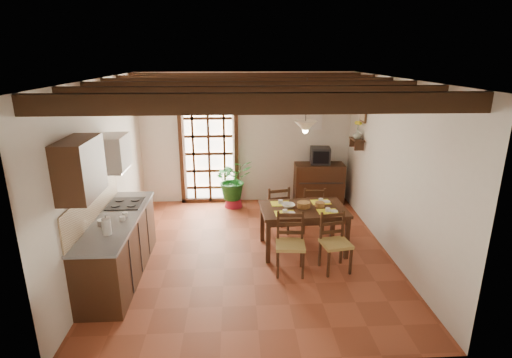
{
  "coord_description": "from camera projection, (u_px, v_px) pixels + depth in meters",
  "views": [
    {
      "loc": [
        -0.24,
        -5.93,
        3.14
      ],
      "look_at": [
        0.1,
        0.4,
        1.15
      ],
      "focal_mm": 28.0,
      "sensor_mm": 36.0,
      "label": 1
    }
  ],
  "objects": [
    {
      "name": "ground_plane",
      "position": [
        251.0,
        252.0,
        6.61
      ],
      "size": [
        5.0,
        5.0,
        0.0
      ],
      "primitive_type": "plane",
      "color": "brown"
    },
    {
      "name": "room_shell",
      "position": [
        251.0,
        145.0,
        6.06
      ],
      "size": [
        4.52,
        5.02,
        2.81
      ],
      "color": "silver",
      "rests_on": "ground_plane"
    },
    {
      "name": "ceiling_beams",
      "position": [
        251.0,
        86.0,
        5.8
      ],
      "size": [
        4.5,
        4.34,
        0.2
      ],
      "color": "black",
      "rests_on": "room_shell"
    },
    {
      "name": "french_door",
      "position": [
        209.0,
        150.0,
        8.54
      ],
      "size": [
        1.26,
        0.11,
        2.32
      ],
      "color": "white",
      "rests_on": "ground_plane"
    },
    {
      "name": "kitchen_counter",
      "position": [
        119.0,
        246.0,
        5.79
      ],
      "size": [
        0.64,
        2.25,
        1.38
      ],
      "color": "#351D10",
      "rests_on": "ground_plane"
    },
    {
      "name": "upper_cabinet",
      "position": [
        80.0,
        168.0,
        4.71
      ],
      "size": [
        0.35,
        0.8,
        0.7
      ],
      "primitive_type": "cube",
      "color": "#351D10",
      "rests_on": "room_shell"
    },
    {
      "name": "range_hood",
      "position": [
        114.0,
        153.0,
        5.93
      ],
      "size": [
        0.38,
        0.6,
        0.54
      ],
      "color": "white",
      "rests_on": "room_shell"
    },
    {
      "name": "counter_items",
      "position": [
        117.0,
        213.0,
        5.73
      ],
      "size": [
        0.5,
        1.43,
        0.25
      ],
      "color": "black",
      "rests_on": "kitchen_counter"
    },
    {
      "name": "dining_table",
      "position": [
        303.0,
        213.0,
        6.53
      ],
      "size": [
        1.42,
        0.95,
        0.75
      ],
      "rotation": [
        0.0,
        0.0,
        0.05
      ],
      "color": "#361E11",
      "rests_on": "ground_plane"
    },
    {
      "name": "chair_near_left",
      "position": [
        290.0,
        255.0,
        5.93
      ],
      "size": [
        0.46,
        0.44,
        0.92
      ],
      "rotation": [
        0.0,
        0.0,
        -0.09
      ],
      "color": "tan",
      "rests_on": "ground_plane"
    },
    {
      "name": "chair_near_right",
      "position": [
        335.0,
        253.0,
        6.0
      ],
      "size": [
        0.47,
        0.46,
        0.89
      ],
      "rotation": [
        0.0,
        0.0,
        0.18
      ],
      "color": "tan",
      "rests_on": "ground_plane"
    },
    {
      "name": "chair_far_left",
      "position": [
        276.0,
        218.0,
        7.27
      ],
      "size": [
        0.5,
        0.48,
        0.91
      ],
      "rotation": [
        0.0,
        0.0,
        3.36
      ],
      "color": "tan",
      "rests_on": "ground_plane"
    },
    {
      "name": "chair_far_right",
      "position": [
        313.0,
        217.0,
        7.34
      ],
      "size": [
        0.43,
        0.41,
        0.88
      ],
      "rotation": [
        0.0,
        0.0,
        3.08
      ],
      "color": "tan",
      "rests_on": "ground_plane"
    },
    {
      "name": "table_setting",
      "position": [
        304.0,
        206.0,
        6.49
      ],
      "size": [
        1.0,
        0.67,
        0.09
      ],
      "rotation": [
        0.0,
        0.0,
        0.05
      ],
      "color": "yellow",
      "rests_on": "dining_table"
    },
    {
      "name": "table_bowl",
      "position": [
        288.0,
        206.0,
        6.51
      ],
      "size": [
        0.24,
        0.24,
        0.05
      ],
      "primitive_type": "imported",
      "rotation": [
        0.0,
        0.0,
        0.13
      ],
      "color": "white",
      "rests_on": "dining_table"
    },
    {
      "name": "sideboard",
      "position": [
        319.0,
        184.0,
        8.67
      ],
      "size": [
        1.06,
        0.5,
        0.89
      ],
      "primitive_type": "cube",
      "rotation": [
        0.0,
        0.0,
        -0.03
      ],
      "color": "#351D10",
      "rests_on": "ground_plane"
    },
    {
      "name": "crt_tv",
      "position": [
        320.0,
        155.0,
        8.48
      ],
      "size": [
        0.44,
        0.42,
        0.35
      ],
      "rotation": [
        0.0,
        0.0,
        -0.11
      ],
      "color": "black",
      "rests_on": "sideboard"
    },
    {
      "name": "fuse_box",
      "position": [
        316.0,
        122.0,
        8.52
      ],
      "size": [
        0.25,
        0.03,
        0.32
      ],
      "primitive_type": "cube",
      "color": "white",
      "rests_on": "room_shell"
    },
    {
      "name": "plant_pot",
      "position": [
        233.0,
        202.0,
        8.58
      ],
      "size": [
        0.39,
        0.39,
        0.24
      ],
      "primitive_type": "cone",
      "color": "maroon",
      "rests_on": "ground_plane"
    },
    {
      "name": "potted_plant",
      "position": [
        233.0,
        181.0,
        8.44
      ],
      "size": [
        2.51,
        2.35,
        2.24
      ],
      "primitive_type": "imported",
      "rotation": [
        0.0,
        0.0,
        0.38
      ],
      "color": "#144C19",
      "rests_on": "ground_plane"
    },
    {
      "name": "wall_shelf",
      "position": [
        357.0,
        141.0,
        7.79
      ],
      "size": [
        0.2,
        0.42,
        0.2
      ],
      "color": "#351D10",
      "rests_on": "room_shell"
    },
    {
      "name": "shelf_vase",
      "position": [
        357.0,
        134.0,
        7.75
      ],
      "size": [
        0.15,
        0.15,
        0.15
      ],
      "primitive_type": "imported",
      "color": "#B2BFB2",
      "rests_on": "wall_shelf"
    },
    {
      "name": "shelf_flowers",
      "position": [
        358.0,
        124.0,
        7.68
      ],
      "size": [
        0.14,
        0.14,
        0.36
      ],
      "color": "yellow",
      "rests_on": "shelf_vase"
    },
    {
      "name": "framed_picture",
      "position": [
        363.0,
        114.0,
        7.63
      ],
      "size": [
        0.03,
        0.32,
        0.32
      ],
      "color": "brown",
      "rests_on": "room_shell"
    },
    {
      "name": "pendant_lamp",
      "position": [
        305.0,
        126.0,
        6.2
      ],
      "size": [
        0.36,
        0.36,
        0.84
      ],
      "color": "black",
      "rests_on": "room_shell"
    }
  ]
}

